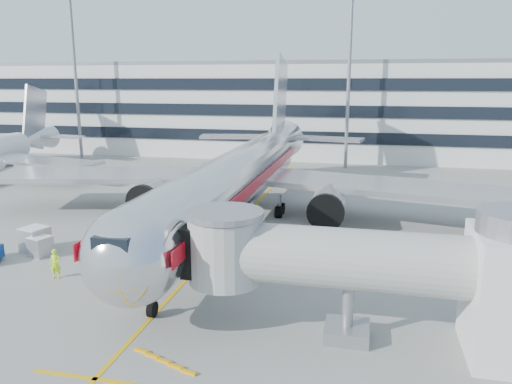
% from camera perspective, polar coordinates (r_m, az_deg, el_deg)
% --- Properties ---
extents(ground, '(180.00, 180.00, 0.00)m').
position_cam_1_polar(ground, '(35.55, -6.40, -8.29)').
color(ground, gray).
rests_on(ground, ground).
extents(lead_in_line, '(0.25, 70.00, 0.01)m').
position_cam_1_polar(lead_in_line, '(44.60, -2.22, -3.82)').
color(lead_in_line, '#DCA20B').
rests_on(lead_in_line, ground).
extents(stop_bar, '(6.00, 0.25, 0.01)m').
position_cam_1_polar(stop_bar, '(24.15, -17.93, -19.67)').
color(stop_bar, '#DCA20B').
rests_on(stop_bar, ground).
extents(main_jet, '(50.95, 48.70, 16.06)m').
position_cam_1_polar(main_jet, '(45.22, -1.70, 1.93)').
color(main_jet, silver).
rests_on(main_jet, ground).
extents(jet_bridge, '(17.80, 4.50, 7.00)m').
position_cam_1_polar(jet_bridge, '(24.94, 14.55, -8.43)').
color(jet_bridge, silver).
rests_on(jet_bridge, ground).
extents(terminal, '(150.00, 24.25, 15.60)m').
position_cam_1_polar(terminal, '(90.07, 5.70, 9.55)').
color(terminal, silver).
rests_on(terminal, ground).
extents(light_mast_west, '(2.40, 1.20, 25.45)m').
position_cam_1_polar(light_mast_west, '(86.61, -20.01, 13.43)').
color(light_mast_west, gray).
rests_on(light_mast_west, ground).
extents(light_mast_centre, '(2.40, 1.20, 25.45)m').
position_cam_1_polar(light_mast_centre, '(73.40, 10.63, 14.22)').
color(light_mast_centre, gray).
rests_on(light_mast_centre, ground).
extents(belt_loader, '(4.28, 1.57, 2.05)m').
position_cam_1_polar(belt_loader, '(39.24, -12.26, -5.56)').
color(belt_loader, '#EBA109').
rests_on(belt_loader, ground).
extents(cargo_container_left, '(2.12, 2.12, 1.84)m').
position_cam_1_polar(cargo_container_left, '(41.39, -23.94, -4.94)').
color(cargo_container_left, '#ADB0B4').
rests_on(cargo_container_left, ground).
extents(cargo_container_right, '(1.70, 1.70, 1.45)m').
position_cam_1_polar(cargo_container_right, '(40.18, -23.42, -5.69)').
color(cargo_container_right, '#ADB0B4').
rests_on(cargo_container_right, ground).
extents(ramp_worker, '(0.81, 0.64, 1.96)m').
position_cam_1_polar(ramp_worker, '(35.31, -21.95, -7.62)').
color(ramp_worker, '#C3FF1A').
rests_on(ramp_worker, ground).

